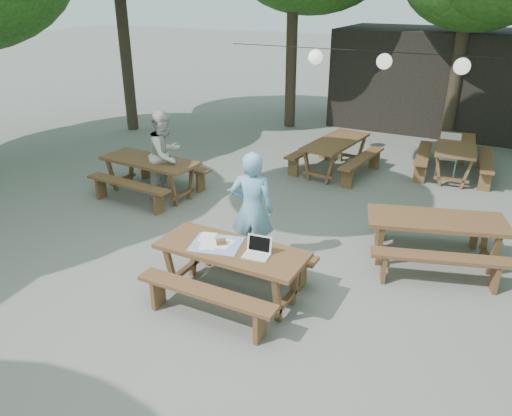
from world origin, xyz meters
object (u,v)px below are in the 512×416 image
at_px(woman, 252,210).
at_px(plastic_chair, 447,163).
at_px(picnic_table_nw, 151,177).
at_px(main_picnic_table, 232,272).
at_px(second_person, 165,155).

bearing_deg(woman, plastic_chair, -126.14).
bearing_deg(picnic_table_nw, plastic_chair, 41.72).
distance_m(main_picnic_table, picnic_table_nw, 4.10).
xyz_separation_m(main_picnic_table, second_person, (-2.95, 2.52, 0.48)).
distance_m(woman, second_person, 3.17).
height_order(main_picnic_table, woman, woman).
relative_size(picnic_table_nw, second_person, 1.17).
bearing_deg(plastic_chair, picnic_table_nw, -145.66).
bearing_deg(woman, main_picnic_table, 85.33).
xyz_separation_m(woman, second_person, (-2.76, 1.57, -0.02)).
bearing_deg(woman, picnic_table_nw, -41.83).
distance_m(main_picnic_table, second_person, 3.91).
bearing_deg(second_person, plastic_chair, -49.73).
xyz_separation_m(second_person, plastic_chair, (4.78, 4.00, -0.62)).
height_order(woman, plastic_chair, woman).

